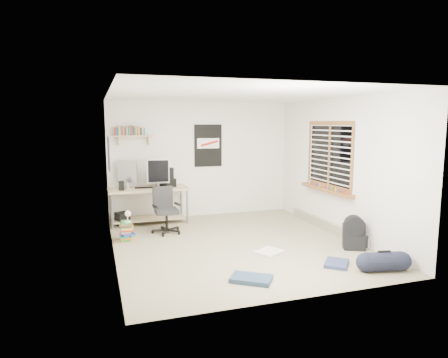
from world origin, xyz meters
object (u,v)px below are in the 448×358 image
object	(u,v)px
desk	(149,205)
backpack	(354,237)
duffel_bag	(384,261)
office_chair	(166,207)
book_stack	(127,233)

from	to	relation	value
desk	backpack	distance (m)	4.05
desk	duffel_bag	size ratio (longest dim) A/B	3.00
office_chair	desk	bearing A→B (deg)	93.60
office_chair	duffel_bag	xyz separation A→B (m)	(2.53, -2.87, -0.35)
backpack	desk	bearing A→B (deg)	161.21
backpack	duffel_bag	size ratio (longest dim) A/B	0.83
book_stack	duffel_bag	bearing A→B (deg)	-37.88
office_chair	duffel_bag	distance (m)	3.84
desk	book_stack	world-z (taller)	desk
desk	book_stack	distance (m)	1.31
desk	duffel_bag	world-z (taller)	desk
duffel_bag	book_stack	world-z (taller)	duffel_bag
office_chair	duffel_bag	world-z (taller)	office_chair
duffel_bag	office_chair	bearing A→B (deg)	142.86
desk	office_chair	distance (m)	0.89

